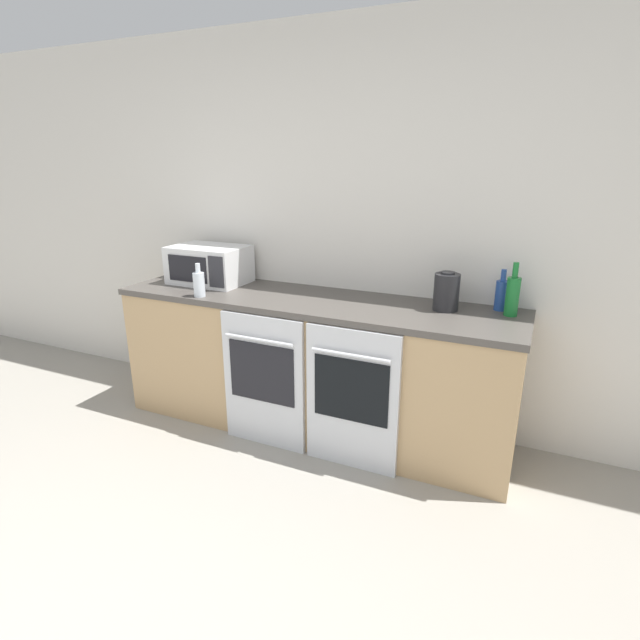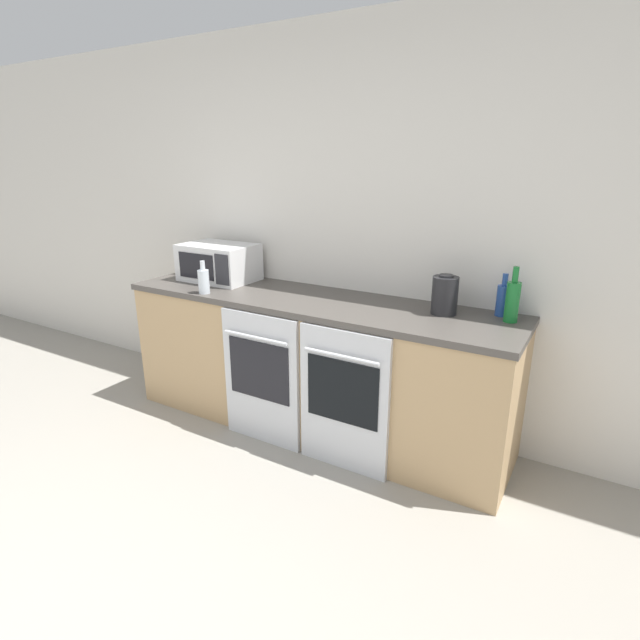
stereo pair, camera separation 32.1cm
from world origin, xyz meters
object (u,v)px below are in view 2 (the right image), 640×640
at_px(bottle_clear, 204,281).
at_px(bottle_blue, 503,299).
at_px(oven_right, 343,401).
at_px(kettle, 445,295).
at_px(bottle_green, 512,300).
at_px(oven_left, 261,379).
at_px(microwave, 219,262).

bearing_deg(bottle_clear, bottle_blue, 15.13).
bearing_deg(oven_right, kettle, 46.50).
distance_m(bottle_blue, bottle_green, 0.11).
height_order(oven_left, oven_right, same).
height_order(bottle_clear, kettle, kettle).
height_order(oven_right, bottle_green, bottle_green).
distance_m(bottle_clear, bottle_green, 1.91).
distance_m(oven_left, bottle_clear, 0.76).
height_order(oven_right, bottle_blue, bottle_blue).
bearing_deg(microwave, bottle_clear, -63.99).
height_order(oven_left, kettle, kettle).
bearing_deg(oven_left, bottle_blue, 23.59).
height_order(microwave, bottle_clear, microwave).
height_order(microwave, bottle_blue, microwave).
xyz_separation_m(bottle_green, kettle, (-0.36, -0.04, -0.01)).
relative_size(oven_right, kettle, 3.78).
height_order(oven_left, bottle_green, bottle_green).
xyz_separation_m(oven_left, oven_right, (0.59, 0.00, 0.00)).
bearing_deg(bottle_clear, microwave, 116.01).
distance_m(bottle_blue, kettle, 0.32).
relative_size(microwave, bottle_clear, 2.42).
bearing_deg(bottle_clear, oven_left, -9.02).
height_order(microwave, bottle_green, bottle_green).
bearing_deg(bottle_clear, bottle_green, 12.03).
relative_size(bottle_blue, kettle, 1.06).
bearing_deg(microwave, kettle, 0.48).
bearing_deg(bottle_green, bottle_clear, -167.97).
bearing_deg(microwave, bottle_blue, 4.22).
bearing_deg(oven_left, oven_right, 0.00).
distance_m(bottle_green, kettle, 0.36).
height_order(oven_right, microwave, microwave).
bearing_deg(kettle, bottle_green, 6.66).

